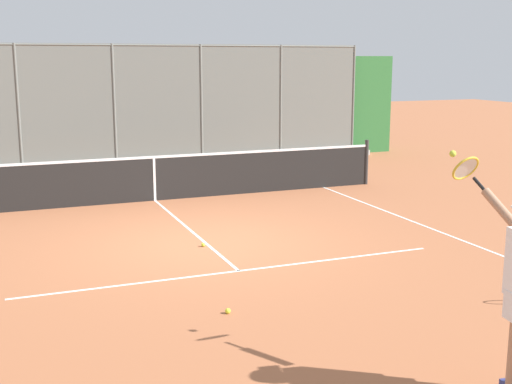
{
  "coord_description": "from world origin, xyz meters",
  "views": [
    {
      "loc": [
        3.15,
        10.19,
        3.0
      ],
      "look_at": [
        -0.42,
        1.18,
        1.05
      ],
      "focal_mm": 47.12,
      "sensor_mm": 36.0,
      "label": 1
    }
  ],
  "objects": [
    {
      "name": "court_line_markings",
      "position": [
        0.0,
        1.88,
        0.0
      ],
      "size": [
        8.11,
        9.45,
        0.01
      ],
      "color": "white",
      "rests_on": "ground"
    },
    {
      "name": "tennis_ball_near_baseline",
      "position": [
        0.68,
        3.05,
        0.03
      ],
      "size": [
        0.07,
        0.07,
        0.07
      ],
      "primitive_type": "sphere",
      "color": "#CCDB33",
      "rests_on": "ground"
    },
    {
      "name": "tennis_net",
      "position": [
        0.0,
        -3.62,
        0.49
      ],
      "size": [
        10.43,
        0.09,
        1.07
      ],
      "color": "#2D2D2D",
      "rests_on": "ground"
    },
    {
      "name": "fence_backdrop",
      "position": [
        -0.0,
        -8.78,
        1.51
      ],
      "size": [
        17.71,
        1.37,
        3.36
      ],
      "color": "slate",
      "rests_on": "ground"
    },
    {
      "name": "tennis_ball_near_net",
      "position": [
        0.1,
        0.17,
        0.03
      ],
      "size": [
        0.07,
        0.07,
        0.07
      ],
      "primitive_type": "sphere",
      "color": "#CCDB33",
      "rests_on": "ground"
    },
    {
      "name": "ground_plane",
      "position": [
        0.0,
        0.0,
        0.0
      ],
      "size": [
        60.0,
        60.0,
        0.0
      ],
      "primitive_type": "plane",
      "color": "#A8603D"
    }
  ]
}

